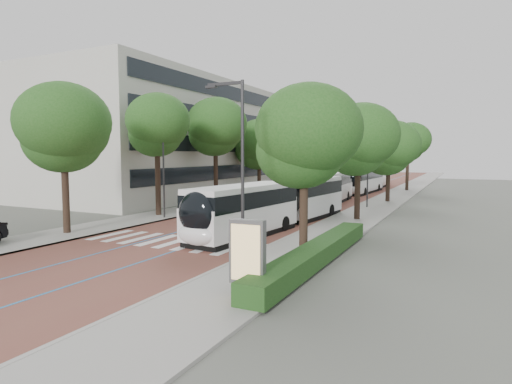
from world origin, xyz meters
TOP-DOWN VIEW (x-y plane):
  - ground at (0.00, 0.00)m, footprint 160.00×160.00m
  - road at (0.00, 40.00)m, footprint 11.00×140.00m
  - sidewalk_left at (-7.50, 40.00)m, footprint 4.00×140.00m
  - sidewalk_right at (7.50, 40.00)m, footprint 4.00×140.00m
  - kerb_left at (-5.60, 40.00)m, footprint 0.20×140.00m
  - kerb_right at (5.60, 40.00)m, footprint 0.20×140.00m
  - zebra_crossing at (0.20, 1.00)m, footprint 10.55×3.60m
  - lane_line_left at (-1.60, 40.00)m, footprint 0.12×126.00m
  - lane_line_right at (1.60, 40.00)m, footprint 0.12×126.00m
  - office_building at (-19.47, 28.00)m, footprint 18.11×40.00m
  - hedge at (9.10, 0.00)m, footprint 1.20×14.00m
  - streetlight_near at (6.62, -3.00)m, footprint 1.82×0.20m
  - streetlight_far at (6.62, 22.00)m, footprint 1.82×0.20m
  - lamp_post_left at (-6.10, 8.00)m, footprint 0.14×0.14m
  - trees_left at (-7.50, 24.73)m, footprint 6.37×60.55m
  - trees_right at (7.70, 22.61)m, footprint 5.98×47.49m
  - lead_bus at (3.39, 8.11)m, footprint 4.29×18.55m
  - bus_queued_0 at (2.40, 23.85)m, footprint 3.12×12.50m
  - bus_queued_1 at (2.85, 37.73)m, footprint 3.04×12.49m
  - bus_queued_2 at (2.47, 49.94)m, footprint 2.90×12.47m
  - ad_panel at (8.39, -5.63)m, footprint 1.31×0.54m

SIDE VIEW (x-z plane):
  - ground at x=0.00m, z-range 0.00..0.00m
  - road at x=0.00m, z-range 0.00..0.02m
  - lane_line_left at x=-1.60m, z-range 0.02..0.03m
  - lane_line_right at x=1.60m, z-range 0.02..0.03m
  - zebra_crossing at x=0.20m, z-range 0.02..0.03m
  - sidewalk_left at x=-7.50m, z-range 0.00..0.12m
  - sidewalk_right at x=7.50m, z-range 0.00..0.12m
  - kerb_left at x=-5.60m, z-range -0.01..0.13m
  - kerb_right at x=5.60m, z-range -0.01..0.13m
  - hedge at x=9.10m, z-range 0.12..0.92m
  - ad_panel at x=8.39m, z-range 0.19..2.86m
  - bus_queued_0 at x=2.40m, z-range 0.02..3.22m
  - bus_queued_1 at x=2.85m, z-range 0.02..3.22m
  - bus_queued_2 at x=2.47m, z-range 0.02..3.22m
  - lead_bus at x=3.39m, z-range 0.03..3.23m
  - lamp_post_left at x=-6.10m, z-range 0.12..8.12m
  - streetlight_near at x=6.62m, z-range 0.82..8.82m
  - streetlight_far at x=6.62m, z-range 0.82..8.82m
  - trees_right at x=7.70m, z-range 1.44..10.35m
  - trees_left at x=-7.50m, z-range 1.69..11.81m
  - office_building at x=-19.47m, z-range 0.00..14.00m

